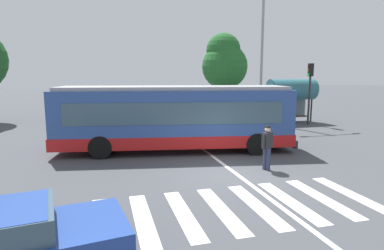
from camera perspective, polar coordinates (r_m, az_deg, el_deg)
ground_plane at (r=12.20m, az=6.45°, el=-8.35°), size 160.00×160.00×0.00m
city_transit_bus at (r=15.22m, az=-3.12°, el=1.29°), size 11.26×4.42×3.06m
pedestrian_crossing_street at (r=12.57m, az=13.08°, el=-3.44°), size 0.51×0.43×1.72m
parked_car_teal at (r=25.18m, az=-13.01°, el=2.23°), size 1.89×4.51×1.35m
parked_car_champagne at (r=25.61m, az=-7.27°, el=2.50°), size 2.00×4.56×1.35m
parked_car_white at (r=26.30m, az=-1.52°, el=2.74°), size 1.89×4.51×1.35m
traffic_light_far_corner at (r=24.58m, az=20.04°, el=6.85°), size 0.33×0.32×4.36m
bus_stop_shelter at (r=25.26m, az=17.13°, el=5.85°), size 3.64×1.54×3.25m
twin_arm_street_lamp at (r=24.80m, az=12.26°, el=14.45°), size 4.28×0.32×10.04m
background_tree_right at (r=33.25m, az=5.71°, el=11.01°), size 4.57×4.57×7.67m
crosswalk_painted_stripes at (r=9.25m, az=8.29°, el=-14.13°), size 7.80×3.18×0.01m
lane_center_line at (r=14.07m, az=4.25°, el=-5.95°), size 0.16×24.00×0.01m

